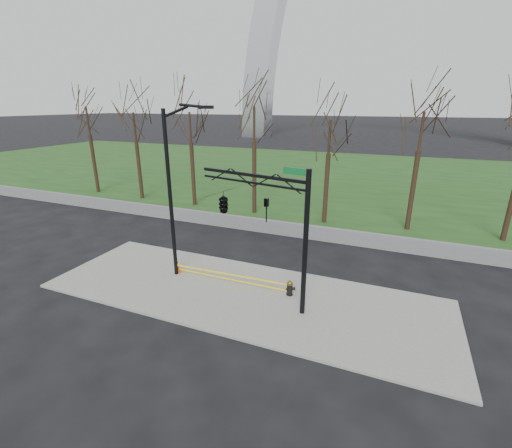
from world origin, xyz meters
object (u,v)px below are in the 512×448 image
at_px(fire_hydrant, 290,288).
at_px(traffic_cone, 178,266).
at_px(traffic_signal_mast, 237,205).
at_px(street_light, 174,184).

relative_size(fire_hydrant, traffic_cone, 1.15).
xyz_separation_m(traffic_cone, traffic_signal_mast, (3.61, -0.45, 3.73)).
bearing_deg(fire_hydrant, traffic_cone, 157.14).
bearing_deg(fire_hydrant, street_light, 158.74).
distance_m(fire_hydrant, street_light, 7.07).
xyz_separation_m(fire_hydrant, street_light, (-5.65, -0.18, 4.26)).
bearing_deg(fire_hydrant, traffic_signal_mast, 168.55).
bearing_deg(traffic_signal_mast, traffic_cone, -174.93).
bearing_deg(street_light, traffic_cone, 140.25).
bearing_deg(traffic_cone, traffic_signal_mast, -7.04).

